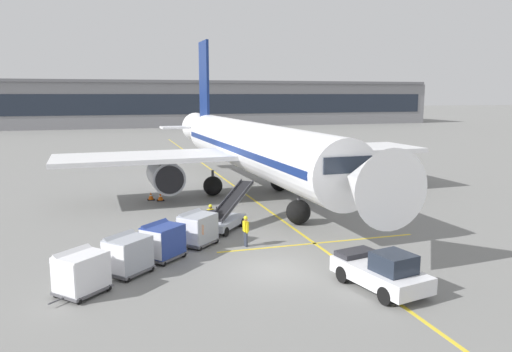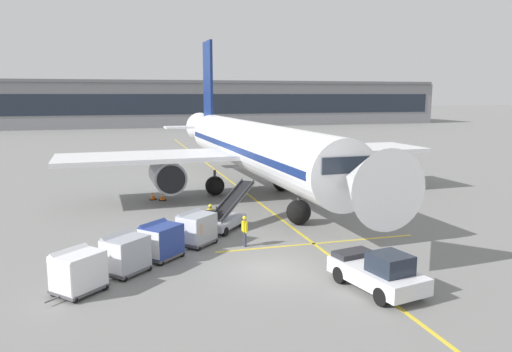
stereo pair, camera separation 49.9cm
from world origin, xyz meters
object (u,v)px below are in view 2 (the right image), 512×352
(ground_crew_wingwalker, at_px, (245,229))
(safety_cone_wingtip, at_px, (162,196))
(baggage_cart_third, at_px, (125,253))
(safety_cone_engine_keepout, at_px, (153,196))
(ground_crew_by_carts, at_px, (210,216))
(baggage_cart_second, at_px, (161,240))
(ground_crew_by_loader, at_px, (200,224))
(belt_loader, at_px, (225,216))
(baggage_cart_fourth, at_px, (78,271))
(ground_crew_marshaller, at_px, (197,232))
(baggage_cart_lead, at_px, (196,228))
(parked_airplane, at_px, (252,147))
(pushback_tug, at_px, (378,272))

(ground_crew_wingwalker, xyz_separation_m, safety_cone_wingtip, (-3.30, 13.50, -0.68))
(baggage_cart_third, height_order, safety_cone_engine_keepout, baggage_cart_third)
(ground_crew_by_carts, relative_size, safety_cone_engine_keepout, 2.71)
(ground_crew_wingwalker, relative_size, safety_cone_engine_keepout, 2.71)
(baggage_cart_second, height_order, ground_crew_by_loader, baggage_cart_second)
(belt_loader, bearing_deg, safety_cone_engine_keepout, 110.33)
(baggage_cart_fourth, xyz_separation_m, ground_crew_by_loader, (6.27, 6.13, -0.00))
(ground_crew_by_loader, xyz_separation_m, safety_cone_engine_keepout, (-1.81, 12.23, -0.69))
(baggage_cart_fourth, xyz_separation_m, ground_crew_marshaller, (5.84, 4.50, -0.00))
(baggage_cart_lead, xyz_separation_m, ground_crew_by_loader, (0.35, 0.74, -0.00))
(baggage_cart_lead, height_order, baggage_cart_second, same)
(baggage_cart_fourth, height_order, ground_crew_by_carts, baggage_cart_fourth)
(parked_airplane, bearing_deg, baggage_cart_fourth, -125.14)
(baggage_cart_second, distance_m, pushback_tug, 10.98)
(baggage_cart_second, relative_size, ground_crew_wingwalker, 1.46)
(pushback_tug, distance_m, ground_crew_wingwalker, 8.59)
(ground_crew_by_carts, relative_size, ground_crew_marshaller, 1.00)
(belt_loader, distance_m, baggage_cart_fourth, 11.63)
(baggage_cart_lead, bearing_deg, ground_crew_marshaller, -94.88)
(parked_airplane, distance_m, baggage_cart_third, 19.57)
(baggage_cart_second, bearing_deg, pushback_tug, -38.00)
(ground_crew_wingwalker, bearing_deg, ground_crew_marshaller, 177.45)
(parked_airplane, height_order, baggage_cart_third, parked_airplane)
(baggage_cart_lead, xyz_separation_m, baggage_cart_third, (-3.94, -3.53, 0.00))
(baggage_cart_second, relative_size, safety_cone_engine_keepout, 3.96)
(ground_crew_by_carts, distance_m, ground_crew_wingwalker, 3.68)
(belt_loader, distance_m, ground_crew_marshaller, 4.43)
(parked_airplane, height_order, ground_crew_marshaller, parked_airplane)
(belt_loader, height_order, ground_crew_wingwalker, belt_loader)
(baggage_cart_third, xyz_separation_m, ground_crew_marshaller, (3.86, 2.64, -0.00))
(ground_crew_by_loader, height_order, ground_crew_wingwalker, same)
(parked_airplane, bearing_deg, belt_loader, -114.57)
(belt_loader, distance_m, pushback_tug, 12.23)
(parked_airplane, distance_m, safety_cone_wingtip, 8.36)
(baggage_cart_lead, bearing_deg, safety_cone_engine_keepout, 96.43)
(baggage_cart_lead, bearing_deg, parked_airplane, 61.85)
(baggage_cart_second, bearing_deg, safety_cone_wingtip, 84.50)
(ground_crew_by_loader, bearing_deg, baggage_cart_lead, -115.45)
(ground_crew_marshaller, bearing_deg, ground_crew_by_loader, 75.27)
(baggage_cart_third, xyz_separation_m, pushback_tug, (10.46, -5.10, -0.17))
(pushback_tug, distance_m, safety_cone_engine_keepout, 23.02)
(baggage_cart_second, relative_size, ground_crew_by_loader, 1.46)
(pushback_tug, distance_m, ground_crew_marshaller, 10.17)
(baggage_cart_lead, relative_size, ground_crew_by_carts, 1.46)
(baggage_cart_second, bearing_deg, baggage_cart_fourth, -137.00)
(ground_crew_by_loader, bearing_deg, ground_crew_marshaller, -104.73)
(baggage_cart_third, distance_m, ground_crew_marshaller, 4.68)
(parked_airplane, distance_m, ground_crew_by_carts, 11.92)
(parked_airplane, xyz_separation_m, safety_cone_wingtip, (-7.49, -0.10, -3.71))
(belt_loader, xyz_separation_m, safety_cone_wingtip, (-3.03, 9.64, -0.50))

